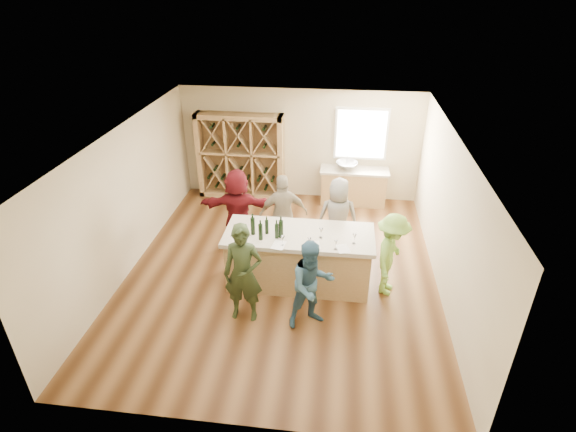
# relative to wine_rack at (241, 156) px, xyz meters

# --- Properties ---
(floor) EXTENTS (6.00, 7.00, 0.10)m
(floor) POSITION_rel_wine_rack_xyz_m (1.50, -3.27, -1.15)
(floor) COLOR brown
(floor) RESTS_ON ground
(ceiling) EXTENTS (6.00, 7.00, 0.10)m
(ceiling) POSITION_rel_wine_rack_xyz_m (1.50, -3.27, 1.75)
(ceiling) COLOR white
(ceiling) RESTS_ON ground
(wall_back) EXTENTS (6.00, 0.10, 2.80)m
(wall_back) POSITION_rel_wine_rack_xyz_m (1.50, 0.28, 0.30)
(wall_back) COLOR #C9B891
(wall_back) RESTS_ON ground
(wall_front) EXTENTS (6.00, 0.10, 2.80)m
(wall_front) POSITION_rel_wine_rack_xyz_m (1.50, -6.82, 0.30)
(wall_front) COLOR #C9B891
(wall_front) RESTS_ON ground
(wall_left) EXTENTS (0.10, 7.00, 2.80)m
(wall_left) POSITION_rel_wine_rack_xyz_m (-1.55, -3.27, 0.30)
(wall_left) COLOR #C9B891
(wall_left) RESTS_ON ground
(wall_right) EXTENTS (0.10, 7.00, 2.80)m
(wall_right) POSITION_rel_wine_rack_xyz_m (4.55, -3.27, 0.30)
(wall_right) COLOR #C9B891
(wall_right) RESTS_ON ground
(window_frame) EXTENTS (1.30, 0.06, 1.30)m
(window_frame) POSITION_rel_wine_rack_xyz_m (3.00, 0.20, 0.65)
(window_frame) COLOR white
(window_frame) RESTS_ON wall_back
(window_pane) EXTENTS (1.18, 0.01, 1.18)m
(window_pane) POSITION_rel_wine_rack_xyz_m (3.00, 0.17, 0.65)
(window_pane) COLOR white
(window_pane) RESTS_ON wall_back
(wine_rack) EXTENTS (2.20, 0.45, 2.20)m
(wine_rack) POSITION_rel_wine_rack_xyz_m (0.00, 0.00, 0.00)
(wine_rack) COLOR #A6824F
(wine_rack) RESTS_ON floor
(back_counter_base) EXTENTS (1.60, 0.58, 0.86)m
(back_counter_base) POSITION_rel_wine_rack_xyz_m (2.90, -0.07, -0.67)
(back_counter_base) COLOR #A6824F
(back_counter_base) RESTS_ON floor
(back_counter_top) EXTENTS (1.70, 0.62, 0.06)m
(back_counter_top) POSITION_rel_wine_rack_xyz_m (2.90, -0.07, -0.21)
(back_counter_top) COLOR #BEB29B
(back_counter_top) RESTS_ON back_counter_base
(sink) EXTENTS (0.54, 0.54, 0.19)m
(sink) POSITION_rel_wine_rack_xyz_m (2.70, -0.07, -0.09)
(sink) COLOR silver
(sink) RESTS_ON back_counter_top
(faucet) EXTENTS (0.02, 0.02, 0.30)m
(faucet) POSITION_rel_wine_rack_xyz_m (2.70, 0.11, -0.03)
(faucet) COLOR silver
(faucet) RESTS_ON back_counter_top
(tasting_counter_base) EXTENTS (2.60, 1.00, 1.00)m
(tasting_counter_base) POSITION_rel_wine_rack_xyz_m (1.87, -3.57, -0.60)
(tasting_counter_base) COLOR #A6824F
(tasting_counter_base) RESTS_ON floor
(tasting_counter_top) EXTENTS (2.72, 1.12, 0.08)m
(tasting_counter_top) POSITION_rel_wine_rack_xyz_m (1.87, -3.57, -0.06)
(tasting_counter_top) COLOR #BEB29B
(tasting_counter_top) RESTS_ON tasting_counter_base
(wine_bottle_a) EXTENTS (0.10, 0.10, 0.33)m
(wine_bottle_a) POSITION_rel_wine_rack_xyz_m (1.04, -3.69, 0.14)
(wine_bottle_a) COLOR black
(wine_bottle_a) RESTS_ON tasting_counter_top
(wine_bottle_b) EXTENTS (0.09, 0.09, 0.31)m
(wine_bottle_b) POSITION_rel_wine_rack_xyz_m (1.21, -3.86, 0.13)
(wine_bottle_b) COLOR black
(wine_bottle_b) RESTS_ON tasting_counter_top
(wine_bottle_c) EXTENTS (0.08, 0.08, 0.27)m
(wine_bottle_c) POSITION_rel_wine_rack_xyz_m (1.29, -3.64, 0.12)
(wine_bottle_c) COLOR black
(wine_bottle_c) RESTS_ON tasting_counter_top
(wine_bottle_d) EXTENTS (0.08, 0.08, 0.28)m
(wine_bottle_d) POSITION_rel_wine_rack_xyz_m (1.48, -3.77, 0.12)
(wine_bottle_d) COLOR black
(wine_bottle_d) RESTS_ON tasting_counter_top
(wine_bottle_e) EXTENTS (0.09, 0.09, 0.33)m
(wine_bottle_e) POSITION_rel_wine_rack_xyz_m (1.56, -3.74, 0.15)
(wine_bottle_e) COLOR black
(wine_bottle_e) RESTS_ON tasting_counter_top
(wine_glass_a) EXTENTS (0.08, 0.08, 0.19)m
(wine_glass_a) POSITION_rel_wine_rack_xyz_m (1.62, -4.01, 0.08)
(wine_glass_a) COLOR white
(wine_glass_a) RESTS_ON tasting_counter_top
(wine_glass_b) EXTENTS (0.07, 0.07, 0.18)m
(wine_glass_b) POSITION_rel_wine_rack_xyz_m (2.08, -4.00, 0.07)
(wine_glass_b) COLOR white
(wine_glass_b) RESTS_ON tasting_counter_top
(wine_glass_c) EXTENTS (0.07, 0.07, 0.16)m
(wine_glass_c) POSITION_rel_wine_rack_xyz_m (2.54, -4.02, 0.06)
(wine_glass_c) COLOR white
(wine_glass_c) RESTS_ON tasting_counter_top
(wine_glass_d) EXTENTS (0.08, 0.08, 0.20)m
(wine_glass_d) POSITION_rel_wine_rack_xyz_m (2.26, -3.67, 0.08)
(wine_glass_d) COLOR white
(wine_glass_d) RESTS_ON tasting_counter_top
(wine_glass_e) EXTENTS (0.08, 0.08, 0.19)m
(wine_glass_e) POSITION_rel_wine_rack_xyz_m (2.85, -3.80, 0.07)
(wine_glass_e) COLOR white
(wine_glass_e) RESTS_ON tasting_counter_top
(tasting_menu_a) EXTENTS (0.26, 0.32, 0.00)m
(tasting_menu_a) POSITION_rel_wine_rack_xyz_m (1.55, -4.01, -0.02)
(tasting_menu_a) COLOR white
(tasting_menu_a) RESTS_ON tasting_counter_top
(tasting_menu_b) EXTENTS (0.24, 0.29, 0.00)m
(tasting_menu_b) POSITION_rel_wine_rack_xyz_m (2.17, -3.92, -0.02)
(tasting_menu_b) COLOR white
(tasting_menu_b) RESTS_ON tasting_counter_top
(tasting_menu_c) EXTENTS (0.28, 0.33, 0.00)m
(tasting_menu_c) POSITION_rel_wine_rack_xyz_m (2.67, -3.98, -0.02)
(tasting_menu_c) COLOR white
(tasting_menu_c) RESTS_ON tasting_counter_top
(person_near_left) EXTENTS (0.66, 0.49, 1.80)m
(person_near_left) POSITION_rel_wine_rack_xyz_m (1.05, -4.66, -0.20)
(person_near_left) COLOR #263319
(person_near_left) RESTS_ON floor
(person_near_right) EXTENTS (0.88, 0.73, 1.59)m
(person_near_right) POSITION_rel_wine_rack_xyz_m (2.19, -4.68, -0.30)
(person_near_right) COLOR #335972
(person_near_right) RESTS_ON floor
(person_server) EXTENTS (0.76, 1.13, 1.60)m
(person_server) POSITION_rel_wine_rack_xyz_m (3.53, -3.65, -0.30)
(person_server) COLOR #8CC64C
(person_server) RESTS_ON floor
(person_far_mid) EXTENTS (1.11, 0.76, 1.72)m
(person_far_mid) POSITION_rel_wine_rack_xyz_m (1.43, -2.48, -0.24)
(person_far_mid) COLOR gray
(person_far_mid) RESTS_ON floor
(person_far_right) EXTENTS (0.85, 0.59, 1.68)m
(person_far_right) POSITION_rel_wine_rack_xyz_m (2.55, -2.42, -0.26)
(person_far_right) COLOR slate
(person_far_right) RESTS_ON floor
(person_far_left) EXTENTS (1.69, 0.74, 1.77)m
(person_far_left) POSITION_rel_wine_rack_xyz_m (0.46, -2.41, -0.22)
(person_far_left) COLOR #590F14
(person_far_left) RESTS_ON floor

